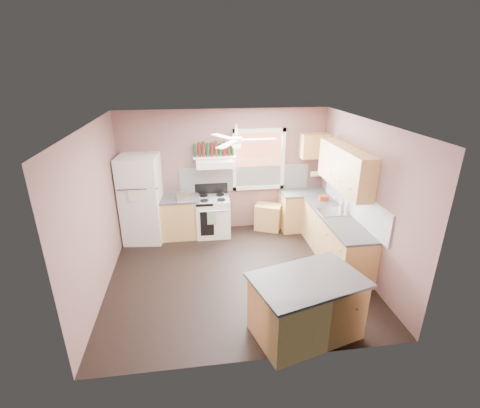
{
  "coord_description": "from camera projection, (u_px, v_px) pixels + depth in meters",
  "views": [
    {
      "loc": [
        -0.7,
        -5.34,
        3.55
      ],
      "look_at": [
        0.1,
        0.3,
        1.25
      ],
      "focal_mm": 26.0,
      "sensor_mm": 36.0,
      "label": 1
    }
  ],
  "objects": [
    {
      "name": "paper_towel",
      "position": [
        317.0,
        174.0,
        7.83
      ],
      "size": [
        0.26,
        0.12,
        0.12
      ],
      "primitive_type": "cylinder",
      "rotation": [
        0.0,
        1.57,
        0.0
      ],
      "color": "white",
      "rests_on": "wall_back"
    },
    {
      "name": "upper_cabinet_right",
      "position": [
        345.0,
        168.0,
        6.38
      ],
      "size": [
        0.33,
        1.8,
        0.76
      ],
      "primitive_type": "cube",
      "color": "tan",
      "rests_on": "wall_right"
    },
    {
      "name": "toaster",
      "position": [
        182.0,
        196.0,
        7.28
      ],
      "size": [
        0.32,
        0.25,
        0.18
      ],
      "primitive_type": "cube",
      "rotation": [
        0.0,
        0.0,
        0.38
      ],
      "color": "silver",
      "rests_on": "counter_left"
    },
    {
      "name": "red_caddy",
      "position": [
        324.0,
        198.0,
        7.25
      ],
      "size": [
        0.19,
        0.14,
        0.1
      ],
      "primitive_type": "cube",
      "rotation": [
        0.0,
        0.0,
        -0.09
      ],
      "color": "#BA3210",
      "rests_on": "counter_right"
    },
    {
      "name": "wall_back",
      "position": [
        225.0,
        171.0,
        7.67
      ],
      "size": [
        4.5,
        0.05,
        2.7
      ],
      "primitive_type": "cube",
      "color": "#775450",
      "rests_on": "ground"
    },
    {
      "name": "cart",
      "position": [
        268.0,
        218.0,
        7.94
      ],
      "size": [
        0.66,
        0.57,
        0.56
      ],
      "primitive_type": "cube",
      "rotation": [
        0.0,
        0.0,
        -0.42
      ],
      "color": "tan",
      "rests_on": "floor"
    },
    {
      "name": "bottle_shelf",
      "position": [
        214.0,
        157.0,
        7.36
      ],
      "size": [
        0.9,
        0.26,
        0.03
      ],
      "primitive_type": "cube",
      "color": "white",
      "rests_on": "range_hood"
    },
    {
      "name": "counter_corner",
      "position": [
        304.0,
        192.0,
        7.78
      ],
      "size": [
        1.02,
        0.62,
        0.04
      ],
      "primitive_type": "cube",
      "color": "#424244",
      "rests_on": "base_cabinet_corner"
    },
    {
      "name": "soap_bottle",
      "position": [
        342.0,
        205.0,
        6.7
      ],
      "size": [
        0.12,
        0.12,
        0.25
      ],
      "primitive_type": "imported",
      "rotation": [
        0.0,
        0.0,
        4.96
      ],
      "color": "silver",
      "rests_on": "counter_right"
    },
    {
      "name": "ceiling",
      "position": [
        236.0,
        124.0,
        5.31
      ],
      "size": [
        4.5,
        4.5,
        0.0
      ],
      "primitive_type": "plane",
      "color": "white",
      "rests_on": "ground"
    },
    {
      "name": "counter_left",
      "position": [
        177.0,
        199.0,
        7.41
      ],
      "size": [
        0.92,
        0.62,
        0.04
      ],
      "primitive_type": "cube",
      "color": "#424244",
      "rests_on": "base_cabinet_left"
    },
    {
      "name": "base_cabinet_left",
      "position": [
        179.0,
        218.0,
        7.58
      ],
      "size": [
        0.9,
        0.6,
        0.86
      ],
      "primitive_type": "cube",
      "color": "tan",
      "rests_on": "floor"
    },
    {
      "name": "wall_left",
      "position": [
        95.0,
        213.0,
        5.52
      ],
      "size": [
        0.05,
        4.0,
        2.7
      ],
      "primitive_type": "cube",
      "color": "#775450",
      "rests_on": "ground"
    },
    {
      "name": "backsplash_back",
      "position": [
        245.0,
        178.0,
        7.76
      ],
      "size": [
        2.9,
        0.03,
        0.55
      ],
      "primitive_type": "cube",
      "color": "white",
      "rests_on": "wall_back"
    },
    {
      "name": "wine_bottles",
      "position": [
        214.0,
        150.0,
        7.3
      ],
      "size": [
        0.86,
        0.06,
        0.31
      ],
      "color": "#143819",
      "rests_on": "bottle_shelf"
    },
    {
      "name": "backsplash_right",
      "position": [
        354.0,
        202.0,
        6.45
      ],
      "size": [
        0.03,
        2.6,
        0.55
      ],
      "primitive_type": "cube",
      "color": "white",
      "rests_on": "wall_right"
    },
    {
      "name": "ceiling_fan_hub",
      "position": [
        236.0,
        140.0,
        5.4
      ],
      "size": [
        0.2,
        0.2,
        0.08
      ],
      "primitive_type": "cylinder",
      "color": "white",
      "rests_on": "ceiling"
    },
    {
      "name": "base_cabinet_right",
      "position": [
        335.0,
        238.0,
        6.69
      ],
      "size": [
        0.6,
        2.2,
        0.86
      ],
      "primitive_type": "cube",
      "color": "tan",
      "rests_on": "floor"
    },
    {
      "name": "sink",
      "position": [
        333.0,
        212.0,
        6.7
      ],
      "size": [
        0.55,
        0.45,
        0.03
      ],
      "primitive_type": "cube",
      "color": "silver",
      "rests_on": "counter_right"
    },
    {
      "name": "window_view",
      "position": [
        259.0,
        159.0,
        7.64
      ],
      "size": [
        1.0,
        0.02,
        1.2
      ],
      "primitive_type": "cube",
      "color": "brown",
      "rests_on": "wall_back"
    },
    {
      "name": "stove",
      "position": [
        213.0,
        216.0,
        7.66
      ],
      "size": [
        0.73,
        0.65,
        0.86
      ],
      "primitive_type": "cube",
      "rotation": [
        0.0,
        0.0,
        -0.01
      ],
      "color": "white",
      "rests_on": "floor"
    },
    {
      "name": "range_hood",
      "position": [
        215.0,
        163.0,
        7.29
      ],
      "size": [
        0.78,
        0.5,
        0.14
      ],
      "primitive_type": "cube",
      "color": "white",
      "rests_on": "wall_back"
    },
    {
      "name": "floor",
      "position": [
        237.0,
        274.0,
        6.32
      ],
      "size": [
        4.5,
        4.5,
        0.0
      ],
      "primitive_type": "plane",
      "color": "black",
      "rests_on": "ground"
    },
    {
      "name": "island",
      "position": [
        306.0,
        308.0,
        4.79
      ],
      "size": [
        1.57,
        1.21,
        0.86
      ],
      "primitive_type": "cube",
      "rotation": [
        0.0,
        0.0,
        0.27
      ],
      "color": "tan",
      "rests_on": "floor"
    },
    {
      "name": "faucet",
      "position": [
        341.0,
        208.0,
        6.69
      ],
      "size": [
        0.03,
        0.03,
        0.14
      ],
      "primitive_type": "cylinder",
      "color": "silver",
      "rests_on": "sink"
    },
    {
      "name": "refrigerator",
      "position": [
        142.0,
        199.0,
        7.26
      ],
      "size": [
        0.86,
        0.84,
        1.85
      ],
      "primitive_type": "cube",
      "rotation": [
        0.0,
        0.0,
        -0.1
      ],
      "color": "white",
      "rests_on": "floor"
    },
    {
      "name": "base_cabinet_corner",
      "position": [
        303.0,
        211.0,
        7.95
      ],
      "size": [
        1.0,
        0.6,
        0.86
      ],
      "primitive_type": "cube",
      "color": "tan",
      "rests_on": "floor"
    },
    {
      "name": "wall_right",
      "position": [
        365.0,
        199.0,
        6.11
      ],
      "size": [
        0.05,
        4.0,
        2.7
      ],
      "primitive_type": "cube",
      "color": "#775450",
      "rests_on": "ground"
    },
    {
      "name": "window_frame",
      "position": [
        259.0,
        160.0,
        7.61
      ],
      "size": [
        1.16,
        0.07,
        1.36
      ],
      "primitive_type": "cube",
      "color": "white",
      "rests_on": "wall_back"
    },
    {
      "name": "island_top",
      "position": [
        308.0,
        280.0,
        4.62
      ],
      "size": [
        1.67,
        1.31,
        0.04
      ],
      "primitive_type": "cube",
      "rotation": [
        0.0,
        0.0,
        0.27
      ],
      "color": "#424244",
      "rests_on": "island"
    },
    {
      "name": "counter_right",
      "position": [
        337.0,
        217.0,
        6.52
      ],
      "size": [
        0.62,
        2.22,
        0.04
      ],
      "primitive_type": "cube",
      "color": "#424244",
      "rests_on": "base_cabinet_right"
    },
    {
      "name": "upper_cabinet_corner",
      "position": [
        314.0,
        146.0,
        7.54
      ],
      "size": [
        0.6,
        0.33,
        0.52
      ],
      "primitive_type": "cube",
      "color": "tan",
      "rests_on": "wall_back"
    }
  ]
}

